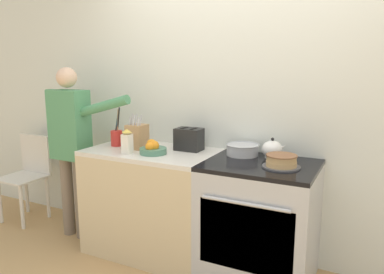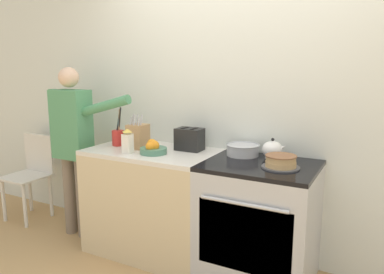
{
  "view_description": "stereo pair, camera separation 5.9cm",
  "coord_description": "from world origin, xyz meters",
  "px_view_note": "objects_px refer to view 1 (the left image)",
  "views": [
    {
      "loc": [
        0.99,
        -2.21,
        1.58
      ],
      "look_at": [
        -0.27,
        0.29,
        1.04
      ],
      "focal_mm": 35.0,
      "sensor_mm": 36.0,
      "label": 1
    },
    {
      "loc": [
        1.05,
        -2.18,
        1.58
      ],
      "look_at": [
        -0.27,
        0.29,
        1.04
      ],
      "focal_mm": 35.0,
      "sensor_mm": 36.0,
      "label": 2
    }
  ],
  "objects_px": {
    "toaster": "(189,139)",
    "knife_block": "(137,136)",
    "fruit_bowl": "(153,148)",
    "mixing_bowl": "(242,150)",
    "tea_kettle": "(272,149)",
    "person_baker": "(71,139)",
    "milk_carton": "(127,142)",
    "stove_range": "(259,222)",
    "dining_chair": "(29,171)",
    "layer_cake": "(281,161)",
    "utensil_crock": "(117,137)"
  },
  "relations": [
    {
      "from": "tea_kettle",
      "to": "fruit_bowl",
      "type": "bearing_deg",
      "value": -161.44
    },
    {
      "from": "layer_cake",
      "to": "mixing_bowl",
      "type": "xyz_separation_m",
      "value": [
        -0.36,
        0.22,
        0.0
      ]
    },
    {
      "from": "mixing_bowl",
      "to": "tea_kettle",
      "type": "bearing_deg",
      "value": 5.33
    },
    {
      "from": "milk_carton",
      "to": "dining_chair",
      "type": "height_order",
      "value": "milk_carton"
    },
    {
      "from": "mixing_bowl",
      "to": "dining_chair",
      "type": "xyz_separation_m",
      "value": [
        -2.26,
        -0.14,
        -0.43
      ]
    },
    {
      "from": "knife_block",
      "to": "milk_carton",
      "type": "bearing_deg",
      "value": -77.36
    },
    {
      "from": "layer_cake",
      "to": "milk_carton",
      "type": "height_order",
      "value": "milk_carton"
    },
    {
      "from": "tea_kettle",
      "to": "dining_chair",
      "type": "relative_size",
      "value": 0.22
    },
    {
      "from": "milk_carton",
      "to": "stove_range",
      "type": "bearing_deg",
      "value": 10.36
    },
    {
      "from": "knife_block",
      "to": "dining_chair",
      "type": "xyz_separation_m",
      "value": [
        -1.38,
        0.02,
        -0.49
      ]
    },
    {
      "from": "stove_range",
      "to": "dining_chair",
      "type": "distance_m",
      "value": 2.46
    },
    {
      "from": "milk_carton",
      "to": "knife_block",
      "type": "bearing_deg",
      "value": 102.64
    },
    {
      "from": "tea_kettle",
      "to": "utensil_crock",
      "type": "height_order",
      "value": "utensil_crock"
    },
    {
      "from": "layer_cake",
      "to": "dining_chair",
      "type": "xyz_separation_m",
      "value": [
        -2.61,
        0.08,
        -0.43
      ]
    },
    {
      "from": "knife_block",
      "to": "layer_cake",
      "type": "bearing_deg",
      "value": -2.45
    },
    {
      "from": "utensil_crock",
      "to": "toaster",
      "type": "relative_size",
      "value": 1.45
    },
    {
      "from": "layer_cake",
      "to": "fruit_bowl",
      "type": "relative_size",
      "value": 1.22
    },
    {
      "from": "layer_cake",
      "to": "tea_kettle",
      "type": "distance_m",
      "value": 0.27
    },
    {
      "from": "tea_kettle",
      "to": "dining_chair",
      "type": "distance_m",
      "value": 2.53
    },
    {
      "from": "toaster",
      "to": "dining_chair",
      "type": "bearing_deg",
      "value": -176.47
    },
    {
      "from": "toaster",
      "to": "dining_chair",
      "type": "height_order",
      "value": "toaster"
    },
    {
      "from": "stove_range",
      "to": "layer_cake",
      "type": "height_order",
      "value": "layer_cake"
    },
    {
      "from": "dining_chair",
      "to": "knife_block",
      "type": "bearing_deg",
      "value": 3.61
    },
    {
      "from": "knife_block",
      "to": "toaster",
      "type": "xyz_separation_m",
      "value": [
        0.42,
        0.13,
        -0.01
      ]
    },
    {
      "from": "mixing_bowl",
      "to": "toaster",
      "type": "relative_size",
      "value": 1.12
    },
    {
      "from": "stove_range",
      "to": "milk_carton",
      "type": "bearing_deg",
      "value": -169.64
    },
    {
      "from": "tea_kettle",
      "to": "mixing_bowl",
      "type": "distance_m",
      "value": 0.23
    },
    {
      "from": "mixing_bowl",
      "to": "milk_carton",
      "type": "relative_size",
      "value": 1.3
    },
    {
      "from": "utensil_crock",
      "to": "knife_block",
      "type": "bearing_deg",
      "value": -1.28
    },
    {
      "from": "toaster",
      "to": "knife_block",
      "type": "bearing_deg",
      "value": -162.35
    },
    {
      "from": "tea_kettle",
      "to": "person_baker",
      "type": "height_order",
      "value": "person_baker"
    },
    {
      "from": "knife_block",
      "to": "toaster",
      "type": "relative_size",
      "value": 1.26
    },
    {
      "from": "mixing_bowl",
      "to": "milk_carton",
      "type": "height_order",
      "value": "milk_carton"
    },
    {
      "from": "fruit_bowl",
      "to": "toaster",
      "type": "relative_size",
      "value": 0.92
    },
    {
      "from": "tea_kettle",
      "to": "person_baker",
      "type": "distance_m",
      "value": 1.78
    },
    {
      "from": "stove_range",
      "to": "tea_kettle",
      "type": "relative_size",
      "value": 4.69
    },
    {
      "from": "mixing_bowl",
      "to": "fruit_bowl",
      "type": "distance_m",
      "value": 0.7
    },
    {
      "from": "mixing_bowl",
      "to": "fruit_bowl",
      "type": "bearing_deg",
      "value": -157.16
    },
    {
      "from": "stove_range",
      "to": "dining_chair",
      "type": "relative_size",
      "value": 1.03
    },
    {
      "from": "fruit_bowl",
      "to": "mixing_bowl",
      "type": "bearing_deg",
      "value": 22.84
    },
    {
      "from": "mixing_bowl",
      "to": "person_baker",
      "type": "height_order",
      "value": "person_baker"
    },
    {
      "from": "stove_range",
      "to": "toaster",
      "type": "height_order",
      "value": "toaster"
    },
    {
      "from": "layer_cake",
      "to": "tea_kettle",
      "type": "xyz_separation_m",
      "value": [
        -0.13,
        0.24,
        0.02
      ]
    },
    {
      "from": "mixing_bowl",
      "to": "person_baker",
      "type": "bearing_deg",
      "value": -170.56
    },
    {
      "from": "person_baker",
      "to": "milk_carton",
      "type": "bearing_deg",
      "value": -21.37
    },
    {
      "from": "dining_chair",
      "to": "stove_range",
      "type": "bearing_deg",
      "value": 3.78
    },
    {
      "from": "utensil_crock",
      "to": "milk_carton",
      "type": "relative_size",
      "value": 1.69
    },
    {
      "from": "layer_cake",
      "to": "person_baker",
      "type": "distance_m",
      "value": 1.88
    },
    {
      "from": "layer_cake",
      "to": "person_baker",
      "type": "relative_size",
      "value": 0.17
    },
    {
      "from": "mixing_bowl",
      "to": "dining_chair",
      "type": "bearing_deg",
      "value": -176.43
    }
  ]
}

